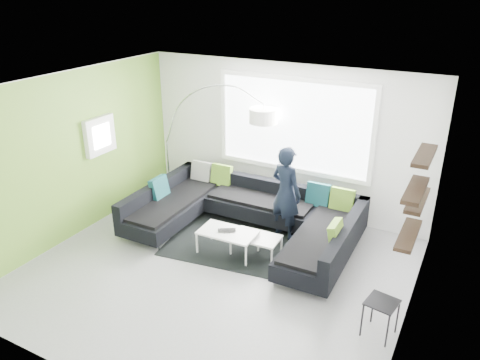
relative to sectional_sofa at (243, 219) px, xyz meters
The scene contains 9 objects.
ground 1.18m from the sectional_sofa, 84.27° to the right, with size 5.50×5.50×0.00m, color gray.
room_shell 1.72m from the sectional_sofa, 80.67° to the right, with size 5.54×5.04×2.82m.
sectional_sofa is the anchor object (origin of this frame).
rug 0.39m from the sectional_sofa, 69.25° to the right, with size 2.40×1.75×0.01m, color black.
coffee_table 0.55m from the sectional_sofa, 65.07° to the right, with size 1.19×0.69×0.39m, color silver.
arc_lamp 2.37m from the sectional_sofa, 160.49° to the left, with size 2.24×0.77×2.39m, color silver, non-canonical shape.
side_table 2.95m from the sectional_sofa, 27.24° to the right, with size 0.36×0.36×0.50m, color black.
person 0.85m from the sectional_sofa, 32.09° to the left, with size 0.69×0.56×1.64m, color black.
laptop 0.59m from the sectional_sofa, 88.85° to the right, with size 0.34×0.31×0.02m, color black.
Camera 1 is at (3.17, -5.15, 4.11)m, focal length 35.00 mm.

